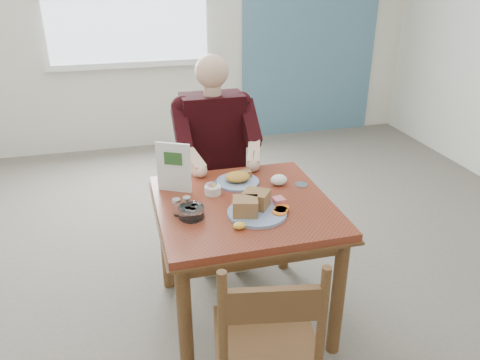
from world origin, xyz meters
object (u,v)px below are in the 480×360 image
object	(u,v)px
chair_near	(267,346)
diner	(215,145)
table	(244,221)
chair_far	(214,185)
far_plate	(238,179)
near_plate	(255,207)

from	to	relation	value
chair_near	diner	world-z (taller)	diner
table	chair_far	size ratio (longest dim) A/B	0.97
far_plate	diner	bearing A→B (deg)	93.90
diner	far_plate	xyz separation A→B (m)	(0.03, -0.47, -0.04)
far_plate	table	bearing A→B (deg)	-97.63
chair_far	table	bearing A→B (deg)	-90.00
chair_near	far_plate	world-z (taller)	chair_near
table	far_plate	xyz separation A→B (m)	(0.03, 0.24, 0.14)
chair_far	chair_near	world-z (taller)	same
chair_far	far_plate	bearing A→B (deg)	-86.72
chair_far	chair_near	bearing A→B (deg)	-93.88
table	near_plate	distance (m)	0.20
chair_near	diner	xyz separation A→B (m)	(0.10, 1.44, 0.33)
near_plate	far_plate	distance (m)	0.37
diner	far_plate	bearing A→B (deg)	-86.10
table	near_plate	world-z (taller)	near_plate
chair_near	far_plate	bearing A→B (deg)	82.06
chair_far	diner	size ratio (longest dim) A/B	0.69
chair_far	near_plate	distance (m)	0.98
table	chair_near	bearing A→B (deg)	-98.04
chair_far	chair_near	size ratio (longest dim) A/B	1.00
chair_near	chair_far	bearing A→B (deg)	86.12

